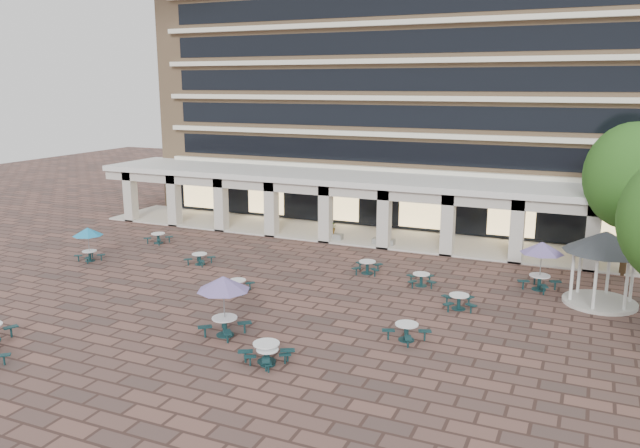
% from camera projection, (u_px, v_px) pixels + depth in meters
% --- Properties ---
extents(ground, '(120.00, 120.00, 0.00)m').
position_uv_depth(ground, '(267.00, 302.00, 31.36)').
color(ground, brown).
rests_on(ground, ground).
extents(apartment_building, '(40.00, 15.50, 25.20)m').
position_uv_depth(apartment_building, '(412.00, 60.00, 51.32)').
color(apartment_building, tan).
rests_on(apartment_building, ground).
extents(retail_arcade, '(42.00, 6.60, 4.40)m').
position_uv_depth(retail_arcade, '(367.00, 196.00, 43.91)').
color(retail_arcade, white).
rests_on(retail_arcade, ground).
extents(picnic_table_2, '(2.11, 2.11, 0.80)m').
position_uv_depth(picnic_table_2, '(266.00, 351.00, 24.45)').
color(picnic_table_2, '#123738').
rests_on(picnic_table_2, ground).
extents(picnic_table_3, '(2.06, 2.06, 0.75)m').
position_uv_depth(picnic_table_3, '(407.00, 330.00, 26.53)').
color(picnic_table_3, '#123738').
rests_on(picnic_table_3, ground).
extents(picnic_table_4, '(1.82, 1.82, 2.11)m').
position_uv_depth(picnic_table_4, '(88.00, 233.00, 38.14)').
color(picnic_table_4, '#123738').
rests_on(picnic_table_4, ground).
extents(picnic_table_5, '(1.59, 1.59, 0.66)m').
position_uv_depth(picnic_table_5, '(238.00, 285.00, 32.75)').
color(picnic_table_5, '#123738').
rests_on(picnic_table_5, ground).
extents(picnic_table_6, '(2.31, 2.31, 2.67)m').
position_uv_depth(picnic_table_6, '(223.00, 286.00, 26.65)').
color(picnic_table_6, '#123738').
rests_on(picnic_table_6, ground).
extents(picnic_table_7, '(1.69, 1.69, 0.66)m').
position_uv_depth(picnic_table_7, '(268.00, 355.00, 24.22)').
color(picnic_table_7, '#123738').
rests_on(picnic_table_7, ground).
extents(picnic_table_8, '(1.66, 1.66, 0.70)m').
position_uv_depth(picnic_table_8, '(158.00, 237.00, 42.75)').
color(picnic_table_8, '#123738').
rests_on(picnic_table_8, ground).
extents(picnic_table_9, '(1.81, 1.81, 0.73)m').
position_uv_depth(picnic_table_9, '(367.00, 266.00, 35.94)').
color(picnic_table_9, '#123738').
rests_on(picnic_table_9, ground).
extents(picnic_table_10, '(1.85, 1.85, 0.69)m').
position_uv_depth(picnic_table_10, '(421.00, 278.00, 33.72)').
color(picnic_table_10, '#123738').
rests_on(picnic_table_10, ground).
extents(picnic_table_11, '(2.26, 2.26, 2.61)m').
position_uv_depth(picnic_table_11, '(542.00, 249.00, 32.69)').
color(picnic_table_11, '#123738').
rests_on(picnic_table_11, ground).
extents(picnic_table_12, '(1.53, 1.53, 0.68)m').
position_uv_depth(picnic_table_12, '(200.00, 258.00, 37.72)').
color(picnic_table_12, '#123738').
rests_on(picnic_table_12, ground).
extents(picnic_table_13, '(1.91, 1.91, 0.73)m').
position_uv_depth(picnic_table_13, '(459.00, 300.00, 30.23)').
color(picnic_table_13, '#123738').
rests_on(picnic_table_13, ground).
extents(gazebo, '(3.96, 3.96, 3.68)m').
position_uv_depth(gazebo, '(605.00, 250.00, 30.43)').
color(gazebo, beige).
rests_on(gazebo, ground).
extents(tree_east_c, '(5.23, 5.23, 8.71)m').
position_uv_depth(tree_east_c, '(633.00, 177.00, 34.46)').
color(tree_east_c, '#3F2D19').
rests_on(tree_east_c, ground).
extents(planter_left, '(1.50, 0.71, 1.36)m').
position_uv_depth(planter_left, '(332.00, 232.00, 43.46)').
color(planter_left, gray).
rests_on(planter_left, ground).
extents(planter_right, '(1.50, 0.69, 1.21)m').
position_uv_depth(planter_right, '(384.00, 239.00, 42.01)').
color(planter_right, gray).
rests_on(planter_right, ground).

